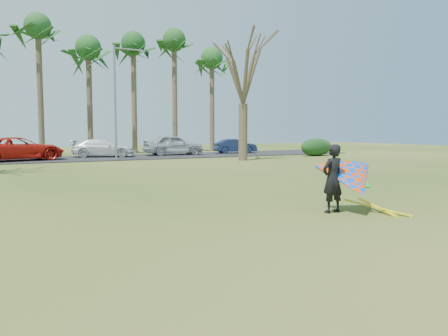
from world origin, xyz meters
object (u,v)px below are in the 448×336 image
car_2 (19,149)px  kite_flyer (350,180)px  bare_tree_right (243,67)px  streetlight (117,97)px  car_4 (173,145)px  car_5 (235,146)px  car_3 (103,148)px

car_2 → kite_flyer: kite_flyer is taller
bare_tree_right → streetlight: 9.05m
car_4 → car_5: 6.01m
car_5 → kite_flyer: size_ratio=1.62×
streetlight → car_5: bearing=18.4°
kite_flyer → bare_tree_right: bearing=67.7°
bare_tree_right → kite_flyer: bearing=-112.3°
car_2 → kite_flyer: bearing=-178.7°
car_4 → kite_flyer: (-5.26, -26.07, -0.06)m
bare_tree_right → car_5: bearing=64.3°
streetlight → car_3: (-0.21, 3.77, -3.71)m
car_2 → car_4: size_ratio=1.16×
streetlight → car_5: (11.63, 3.86, -3.77)m
car_4 → car_2: bearing=101.6°
car_3 → kite_flyer: kite_flyer is taller
streetlight → car_2: 7.54m
streetlight → car_4: (5.62, 3.81, -3.55)m
car_2 → kite_flyer: (6.58, -24.52, -0.01)m
bare_tree_right → car_4: (-2.22, 7.81, -5.66)m
car_5 → car_3: bearing=100.0°
car_3 → car_4: car_4 is taller
streetlight → kite_flyer: streetlight is taller
bare_tree_right → car_5: bare_tree_right is taller
streetlight → car_5: size_ratio=2.06×
streetlight → bare_tree_right: bearing=-27.0°
car_2 → car_5: size_ratio=1.49×
car_3 → kite_flyer: 26.04m
car_2 → car_4: (11.85, 1.55, 0.05)m
streetlight → kite_flyer: (0.36, -22.26, -3.61)m
car_4 → bare_tree_right: bearing=-159.9°
car_4 → car_5: bearing=-85.3°
car_4 → car_3: bearing=94.6°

